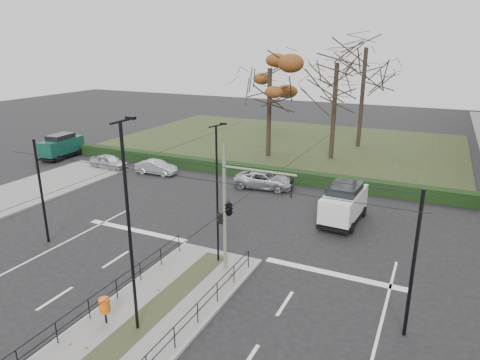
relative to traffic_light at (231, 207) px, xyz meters
The scene contains 18 objects.
ground 5.08m from the traffic_light, 111.56° to the right, with size 140.00×140.00×0.00m, color black.
median_island 6.98m from the traffic_light, 102.91° to the right, with size 4.40×15.00×0.14m, color #615F5C.
park 29.68m from the traffic_light, 104.46° to the left, with size 38.00×26.00×0.10m, color #273219.
hedge 17.10m from the traffic_light, 115.92° to the left, with size 38.00×1.00×1.00m, color black.
median_railing 6.68m from the traffic_light, 102.70° to the right, with size 4.14×13.24×0.92m.
catenary 2.28m from the traffic_light, 126.67° to the right, with size 20.00×34.00×6.00m.
traffic_light is the anchor object (origin of this frame).
litter_bin 7.00m from the traffic_light, 113.87° to the right, with size 0.43×0.43×1.10m.
streetlamp_median_near 5.92m from the traffic_light, 102.52° to the right, with size 0.70×0.14×8.39m.
streetlamp_median_far 1.16m from the traffic_light, 152.63° to the left, with size 0.60×0.12×7.20m.
parked_car_first 21.86m from the traffic_light, 147.02° to the left, with size 1.54×3.82×1.30m, color #ACAEB4.
parked_car_second 18.40m from the traffic_light, 137.39° to the left, with size 1.28×3.66×1.21m, color #ACAEB4.
parked_car_fourth 13.55m from the traffic_light, 105.08° to the left, with size 2.16×4.69×1.30m, color #ACAEB4.
white_van 9.68m from the traffic_light, 67.48° to the left, with size 2.36×4.76×2.47m.
green_van 28.35m from the traffic_light, 152.83° to the left, with size 2.19×4.77×2.37m.
rust_tree 23.62m from the traffic_light, 107.12° to the left, with size 7.41×7.41×11.23m.
bare_tree_center 30.85m from the traffic_light, 88.89° to the left, with size 7.40×7.40×13.82m.
bare_tree_near 24.38m from the traffic_light, 92.06° to the left, with size 7.50×7.50×12.07m.
Camera 1 is at (9.81, -13.43, 10.80)m, focal length 32.00 mm.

